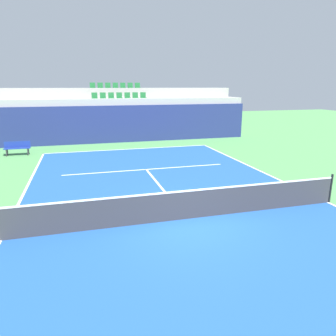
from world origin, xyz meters
name	(u,v)px	position (x,y,z in m)	size (l,w,h in m)	color
ground_plane	(187,219)	(0.00, 0.00, 0.00)	(80.00, 80.00, 0.00)	#4C8C4C
court_surface	(187,219)	(0.00, 0.00, 0.01)	(11.00, 24.00, 0.01)	#1E4C99
baseline_far	(129,149)	(0.00, 11.95, 0.01)	(11.00, 0.10, 0.00)	white
sideline_left	(0,241)	(-5.45, 0.00, 0.01)	(0.10, 24.00, 0.00)	white
sideline_right	(328,202)	(5.45, 0.00, 0.01)	(0.10, 24.00, 0.00)	white
service_line_far	(146,169)	(0.00, 6.40, 0.01)	(8.26, 0.10, 0.00)	white
centre_service_line	(162,188)	(0.00, 3.20, 0.01)	(0.10, 6.40, 0.00)	white
back_wall	(123,124)	(0.00, 14.88, 1.38)	(19.74, 0.30, 2.75)	navy
stands_tier_lower	(120,119)	(0.00, 16.23, 1.62)	(19.74, 2.40, 3.23)	#9E9E99
stands_tier_upper	(117,112)	(0.00, 18.63, 2.00)	(19.74, 2.40, 3.99)	#9E9E99
seating_row_lower	(119,97)	(0.00, 16.33, 3.35)	(4.23, 0.44, 0.44)	#1E6633
seating_row_upper	(116,86)	(0.00, 18.73, 4.12)	(4.23, 0.44, 0.44)	#1E6633
tennis_net	(187,204)	(0.00, 0.00, 0.51)	(11.08, 0.08, 1.07)	black
player_bench	(17,147)	(-6.92, 11.95, 0.51)	(1.50, 0.40, 0.85)	navy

